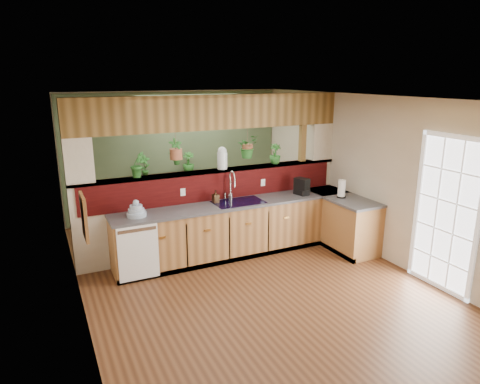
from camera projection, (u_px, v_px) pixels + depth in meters
name	position (u px, v px, depth m)	size (l,w,h in m)	color
ground	(252.00, 280.00, 6.24)	(4.60, 7.00, 0.01)	#4D2C18
ceiling	(253.00, 99.00, 5.56)	(4.60, 7.00, 0.01)	brown
wall_back	(176.00, 154.00, 8.94)	(4.60, 0.02, 2.60)	beige
wall_left	(76.00, 218.00, 4.94)	(0.02, 7.00, 2.60)	beige
wall_right	(380.00, 178.00, 6.86)	(0.02, 7.00, 2.60)	beige
pass_through_partition	(217.00, 181.00, 7.11)	(4.60, 0.21, 2.60)	beige
pass_through_ledge	(215.00, 171.00, 7.06)	(4.60, 0.21, 0.04)	brown
header_beam	(214.00, 112.00, 6.80)	(4.60, 0.15, 0.55)	brown
sage_backwall	(176.00, 154.00, 8.93)	(4.55, 0.02, 2.55)	#4C5F41
countertop	(273.00, 225.00, 7.23)	(4.14, 1.52, 0.90)	brown
dishwasher	(138.00, 253.00, 6.08)	(0.58, 0.03, 0.82)	white
navy_sink	(239.00, 207.00, 6.98)	(0.82, 0.50, 0.18)	black
french_door	(445.00, 216.00, 5.78)	(0.06, 1.02, 2.16)	white
framed_print	(84.00, 217.00, 4.19)	(0.04, 0.35, 0.45)	brown
faucet	(231.00, 184.00, 6.99)	(0.22, 0.22, 0.50)	#B7B7B2
dish_stack	(136.00, 211.00, 6.23)	(0.29, 0.29, 0.25)	#9FB2CD
soap_dispenser	(216.00, 196.00, 6.90)	(0.09, 0.10, 0.21)	#332112
coffee_maker	(302.00, 187.00, 7.36)	(0.15, 0.26, 0.29)	black
paper_towel	(342.00, 189.00, 7.19)	(0.15, 0.15, 0.32)	black
glass_jar	(222.00, 158.00, 7.05)	(0.17, 0.17, 0.37)	silver
ledge_plant_left	(138.00, 165.00, 6.47)	(0.22, 0.18, 0.40)	#235D20
ledge_plant_right	(275.00, 154.00, 7.48)	(0.20, 0.20, 0.35)	#235D20
hanging_plant_a	(176.00, 143.00, 6.65)	(0.23, 0.19, 0.54)	brown
hanging_plant_b	(247.00, 137.00, 7.16)	(0.43, 0.40, 0.50)	brown
shelving_console	(173.00, 195.00, 8.87)	(1.33, 0.35, 0.88)	black
shelf_plant_a	(144.00, 166.00, 8.46)	(0.23, 0.16, 0.44)	#235D20
shelf_plant_b	(188.00, 162.00, 8.84)	(0.24, 0.24, 0.42)	#235D20
floor_plant	(255.00, 205.00, 8.59)	(0.68, 0.59, 0.76)	#235D20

